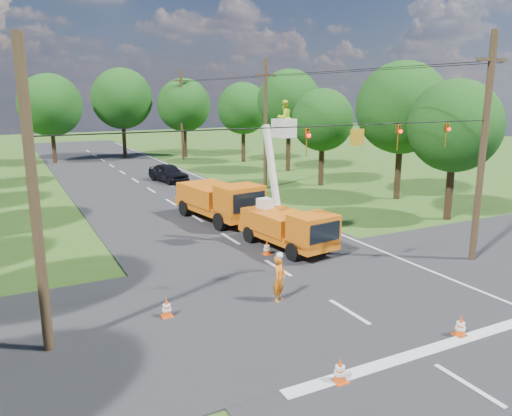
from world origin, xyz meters
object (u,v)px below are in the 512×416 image
traffic_cone_2 (267,248)px  pole_right_far (182,114)px  tree_right_b (402,108)px  tree_far_c (184,105)px  traffic_cone_3 (255,222)px  tree_far_b (122,99)px  pole_left (34,202)px  tree_right_c (323,120)px  traffic_cone_6 (265,203)px  pole_right_near (483,148)px  second_truck (220,200)px  traffic_cone_1 (460,326)px  tree_right_a (455,126)px  tree_far_a (50,105)px  traffic_cone_0 (340,370)px  tree_right_e (243,108)px  distant_car (168,173)px  ground_worker (279,279)px  pole_right_mid (265,124)px  bucket_truck (288,219)px  tree_right_d (289,101)px  traffic_cone_4 (167,308)px

traffic_cone_2 → pole_right_far: size_ratio=0.07×
tree_right_b → tree_far_c: (-5.50, 30.00, -0.37)m
traffic_cone_3 → tree_far_b: 36.26m
pole_left → tree_right_c: size_ratio=1.15×
traffic_cone_6 → pole_right_near: (3.48, -13.57, 4.75)m
second_truck → tree_far_c: tree_far_c is taller
traffic_cone_1 → tree_right_a: bearing=43.7°
tree_right_b → tree_far_b: (-12.00, 33.00, 0.37)m
pole_right_near → tree_far_c: (1.00, 42.00, 0.96)m
tree_right_c → traffic_cone_6: bearing=-146.4°
pole_left → tree_far_a: tree_far_a is taller
pole_left → tree_right_c: bearing=39.9°
traffic_cone_0 → tree_right_a: tree_right_a is taller
traffic_cone_1 → tree_far_c: tree_far_c is taller
tree_right_a → tree_right_b: 6.25m
pole_right_near → tree_right_e: 35.41m
distant_car → tree_far_b: bearing=76.2°
ground_worker → pole_right_mid: size_ratio=0.17×
bucket_truck → tree_right_e: (11.93, 29.70, 4.29)m
traffic_cone_2 → pole_left: bearing=-153.9°
tree_right_e → pole_right_near: bearing=-98.6°
second_truck → ground_worker: (-2.75, -11.81, -0.41)m
pole_left → bucket_truck: bearing=25.0°
bucket_truck → tree_right_a: (11.63, 0.70, 4.05)m
pole_left → tree_right_d: bearing=48.0°
tree_right_e → tree_far_b: bearing=137.2°
second_truck → tree_right_c: 14.67m
traffic_cone_2 → second_truck: bearing=85.0°
bucket_truck → traffic_cone_1: bearing=-97.0°
pole_right_mid → tree_right_b: bearing=-50.9°
traffic_cone_1 → tree_far_b: size_ratio=0.07×
traffic_cone_1 → tree_right_a: 16.72m
traffic_cone_4 → pole_right_far: bearing=70.2°
pole_left → tree_right_b: tree_right_b is taller
distant_car → pole_right_near: size_ratio=0.46×
traffic_cone_6 → tree_far_a: tree_far_a is taller
pole_right_far → tree_right_d: 14.53m
ground_worker → traffic_cone_3: (3.80, 9.35, -0.51)m
pole_right_mid → tree_right_c: (4.70, -1.00, 0.21)m
bucket_truck → pole_left: pole_left is taller
pole_right_near → tree_far_c: size_ratio=1.09×
ground_worker → traffic_cone_0: 5.47m
second_truck → tree_far_b: bearing=78.2°
second_truck → tree_right_e: bearing=52.8°
traffic_cone_6 → tree_right_e: (8.78, 21.43, 5.45)m
second_truck → distant_car: size_ratio=1.49×
ground_worker → pole_left: bearing=143.6°
traffic_cone_0 → traffic_cone_6: (7.89, 18.91, 0.00)m
traffic_cone_1 → pole_right_near: size_ratio=0.07×
traffic_cone_6 → pole_left: pole_left is taller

